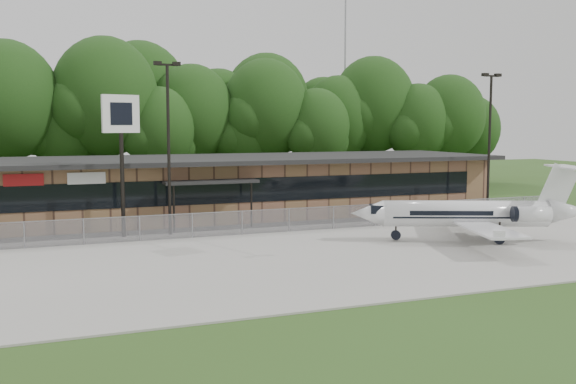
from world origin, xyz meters
name	(u,v)px	position (x,y,z in m)	size (l,w,h in m)	color
ground	(382,296)	(0.00, 0.00, 0.00)	(160.00, 160.00, 0.00)	#304B1A
apron	(303,256)	(0.00, 8.00, 0.04)	(64.00, 18.00, 0.08)	#9E9B93
parking_lot	(237,224)	(0.00, 19.50, 0.03)	(50.00, 9.00, 0.06)	#383835
terminal	(219,186)	(0.00, 23.94, 2.18)	(41.00, 11.65, 4.30)	brown
fence	(258,222)	(0.00, 15.00, 0.78)	(46.00, 0.04, 1.52)	gray
treeline	(170,116)	(0.00, 42.00, 7.50)	(72.00, 12.00, 15.00)	#163611
radio_mast	(345,75)	(22.00, 48.00, 12.50)	(0.20, 0.20, 25.00)	gray
light_pole_mid	(168,135)	(-5.00, 16.50, 5.98)	(1.55, 0.30, 10.23)	black
light_pole_right	(490,134)	(18.00, 16.50, 5.98)	(1.55, 0.30, 10.23)	black
business_jet	(473,215)	(10.46, 8.26, 1.57)	(12.80, 11.42, 4.40)	silver
pole_sign	(121,129)	(-7.66, 16.80, 6.35)	(2.17, 0.75, 8.30)	black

